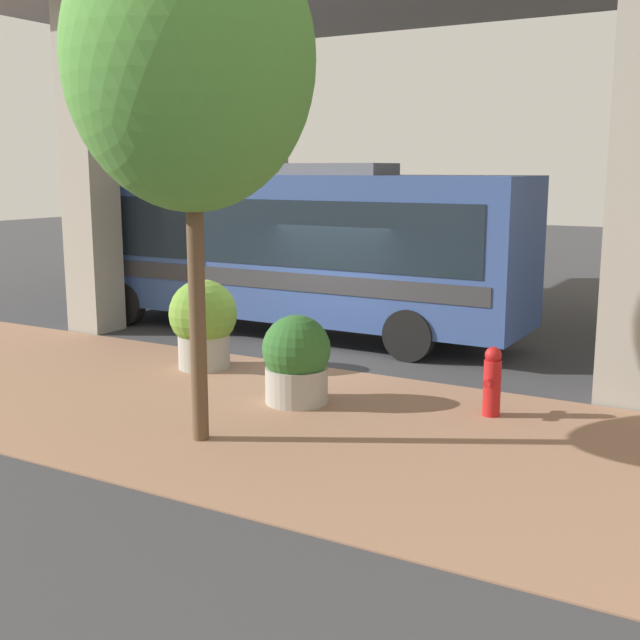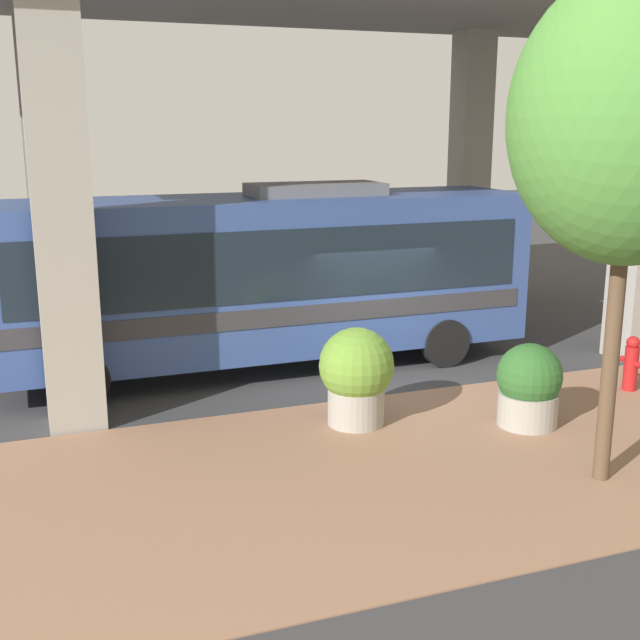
{
  "view_description": "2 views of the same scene",
  "coord_description": "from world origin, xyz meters",
  "px_view_note": "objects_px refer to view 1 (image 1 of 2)",
  "views": [
    {
      "loc": [
        -12.4,
        -7.57,
        3.6
      ],
      "look_at": [
        -1.13,
        -1.07,
        1.14
      ],
      "focal_mm": 45.0,
      "sensor_mm": 36.0,
      "label": 1
    },
    {
      "loc": [
        -12.65,
        6.26,
        4.84
      ],
      "look_at": [
        0.77,
        1.3,
        1.34
      ],
      "focal_mm": 45.0,
      "sensor_mm": 36.0,
      "label": 2
    }
  ],
  "objects_px": {
    "street_tree_near": "(190,61)",
    "fire_hydrant": "(492,382)",
    "bus": "(287,242)",
    "planter_middle": "(203,322)",
    "planter_front": "(297,361)"
  },
  "relations": [
    {
      "from": "bus",
      "to": "planter_middle",
      "type": "relative_size",
      "value": 6.47
    },
    {
      "from": "bus",
      "to": "street_tree_near",
      "type": "distance_m",
      "value": 7.87
    },
    {
      "from": "bus",
      "to": "planter_middle",
      "type": "bearing_deg",
      "value": -172.64
    },
    {
      "from": "planter_middle",
      "to": "planter_front",
      "type": "bearing_deg",
      "value": -111.59
    },
    {
      "from": "street_tree_near",
      "to": "fire_hydrant",
      "type": "bearing_deg",
      "value": -45.89
    },
    {
      "from": "planter_front",
      "to": "street_tree_near",
      "type": "bearing_deg",
      "value": 173.95
    },
    {
      "from": "planter_middle",
      "to": "bus",
      "type": "bearing_deg",
      "value": 7.36
    },
    {
      "from": "planter_front",
      "to": "bus",
      "type": "bearing_deg",
      "value": 33.67
    },
    {
      "from": "planter_front",
      "to": "street_tree_near",
      "type": "relative_size",
      "value": 0.21
    },
    {
      "from": "bus",
      "to": "fire_hydrant",
      "type": "relative_size",
      "value": 10.07
    },
    {
      "from": "planter_middle",
      "to": "street_tree_near",
      "type": "height_order",
      "value": "street_tree_near"
    },
    {
      "from": "fire_hydrant",
      "to": "planter_middle",
      "type": "relative_size",
      "value": 0.64
    },
    {
      "from": "bus",
      "to": "planter_middle",
      "type": "xyz_separation_m",
      "value": [
        -3.59,
        -0.46,
        -1.15
      ]
    },
    {
      "from": "bus",
      "to": "street_tree_near",
      "type": "bearing_deg",
      "value": -156.98
    },
    {
      "from": "planter_front",
      "to": "planter_middle",
      "type": "xyz_separation_m",
      "value": [
        1.04,
        2.62,
        0.17
      ]
    }
  ]
}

